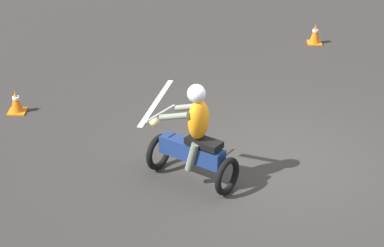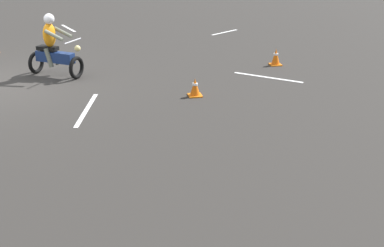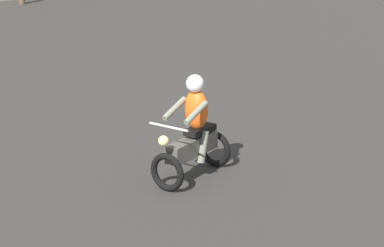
{
  "view_description": "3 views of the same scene",
  "coord_description": "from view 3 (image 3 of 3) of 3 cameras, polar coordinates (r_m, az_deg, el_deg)",
  "views": [
    {
      "loc": [
        -1.16,
        -10.66,
        6.1
      ],
      "look_at": [
        -1.4,
        -0.62,
        1.0
      ],
      "focal_mm": 70.0,
      "sensor_mm": 36.0,
      "label": 1
    },
    {
      "loc": [
        -2.34,
        13.6,
        4.05
      ],
      "look_at": [
        -3.86,
        5.73,
        0.9
      ],
      "focal_mm": 50.0,
      "sensor_mm": 36.0,
      "label": 2
    },
    {
      "loc": [
        -13.61,
        3.84,
        4.35
      ],
      "look_at": [
        -6.32,
        12.08,
        0.9
      ],
      "focal_mm": 70.0,
      "sensor_mm": 36.0,
      "label": 3
    }
  ],
  "objects": [
    {
      "name": "motorcycle_rider_background",
      "position": [
        11.61,
        0.1,
        -0.78
      ],
      "size": [
        1.56,
        0.94,
        1.66
      ],
      "rotation": [
        0.0,
        0.0,
        1.81
      ],
      "color": "black",
      "rests_on": "ground"
    }
  ]
}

